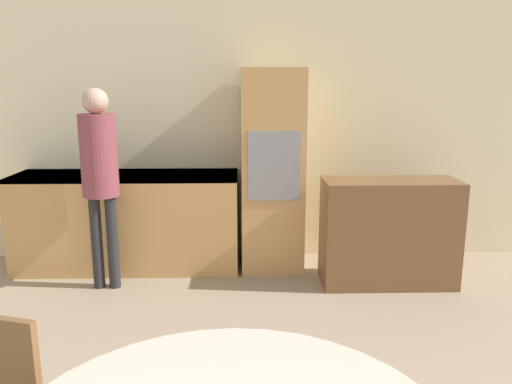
# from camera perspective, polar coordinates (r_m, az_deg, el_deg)

# --- Properties ---
(wall_back) EXTENTS (6.11, 0.05, 2.60)m
(wall_back) POSITION_cam_1_polar(r_m,az_deg,el_deg) (4.85, -0.07, 7.66)
(wall_back) COLOR beige
(wall_back) RESTS_ON ground_plane
(kitchen_counter) EXTENTS (2.03, 0.60, 0.89)m
(kitchen_counter) POSITION_cam_1_polar(r_m,az_deg,el_deg) (4.78, -14.40, -3.08)
(kitchen_counter) COLOR tan
(kitchen_counter) RESTS_ON ground_plane
(oven_unit) EXTENTS (0.56, 0.59, 1.82)m
(oven_unit) POSITION_cam_1_polar(r_m,az_deg,el_deg) (4.57, 1.85, 2.47)
(oven_unit) COLOR tan
(oven_unit) RESTS_ON ground_plane
(sideboard) EXTENTS (1.12, 0.45, 0.91)m
(sideboard) POSITION_cam_1_polar(r_m,az_deg,el_deg) (4.40, 14.91, -4.48)
(sideboard) COLOR brown
(sideboard) RESTS_ON ground_plane
(person_standing) EXTENTS (0.29, 0.29, 1.66)m
(person_standing) POSITION_cam_1_polar(r_m,az_deg,el_deg) (4.22, -17.45, 2.88)
(person_standing) COLOR #262628
(person_standing) RESTS_ON ground_plane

